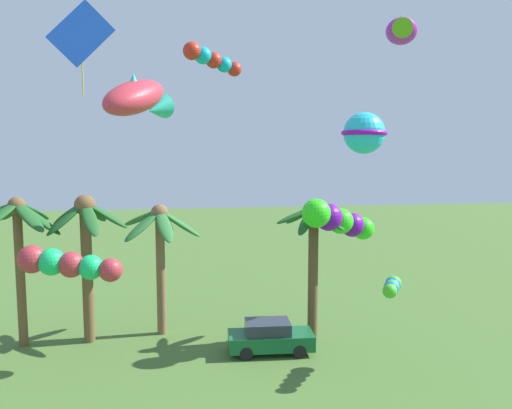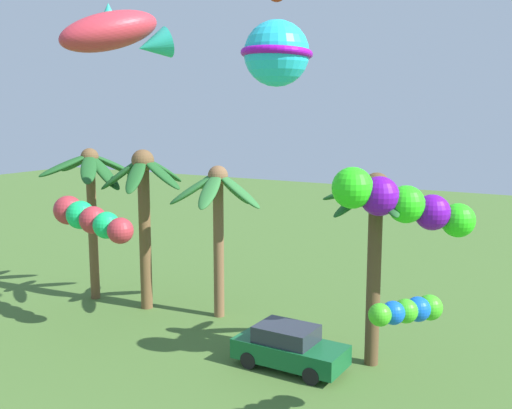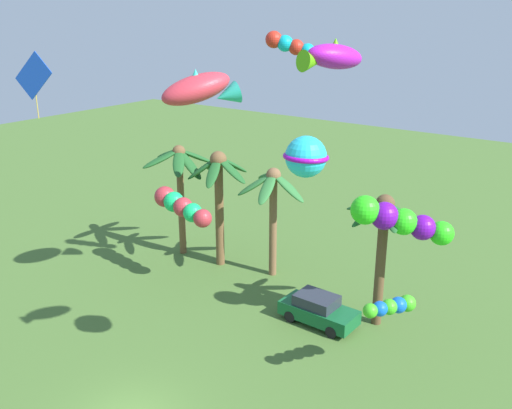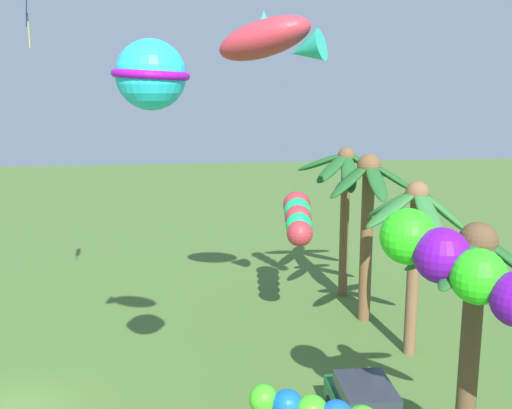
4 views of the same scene
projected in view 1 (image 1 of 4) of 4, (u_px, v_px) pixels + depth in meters
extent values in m
cylinder|color=brown|center=(20.00, 276.00, 28.10)|extent=(0.43, 0.43, 6.76)
ellipsoid|color=#1E5623|center=(39.00, 219.00, 27.72)|extent=(2.26, 1.03, 1.72)
ellipsoid|color=#1E5623|center=(33.00, 211.00, 28.78)|extent=(1.63, 2.44, 1.35)
ellipsoid|color=#1E5623|center=(9.00, 212.00, 28.58)|extent=(1.86, 2.39, 1.31)
ellipsoid|color=#1E5623|center=(29.00, 217.00, 26.99)|extent=(2.08, 2.23, 1.37)
sphere|color=brown|center=(17.00, 205.00, 27.66)|extent=(0.82, 0.82, 0.82)
cylinder|color=brown|center=(161.00, 274.00, 29.76)|extent=(0.45, 0.45, 6.17)
ellipsoid|color=#2D7033|center=(180.00, 224.00, 29.59)|extent=(2.17, 0.74, 1.61)
ellipsoid|color=#2D7033|center=(165.00, 223.00, 30.36)|extent=(1.18, 2.15, 1.76)
ellipsoid|color=#2D7033|center=(142.00, 218.00, 29.91)|extent=(2.31, 1.89, 1.18)
ellipsoid|color=#2D7033|center=(143.00, 226.00, 28.71)|extent=(2.14, 1.89, 1.54)
ellipsoid|color=#2D7033|center=(165.00, 226.00, 28.47)|extent=(1.20, 2.32, 1.48)
sphere|color=brown|center=(160.00, 213.00, 29.36)|extent=(0.85, 0.85, 0.85)
cylinder|color=brown|center=(313.00, 275.00, 29.19)|extent=(0.49, 0.49, 6.37)
ellipsoid|color=#1E5623|center=(329.00, 220.00, 28.95)|extent=(1.72, 0.58, 1.43)
ellipsoid|color=#1E5623|center=(318.00, 217.00, 29.60)|extent=(1.33, 1.84, 1.33)
ellipsoid|color=#1E5623|center=(300.00, 216.00, 29.44)|extent=(1.58, 1.82, 1.17)
ellipsoid|color=#1E5623|center=(295.00, 216.00, 28.56)|extent=(2.01, 0.81, 0.91)
ellipsoid|color=#1E5623|center=(307.00, 221.00, 28.09)|extent=(1.50, 1.81, 1.27)
ellipsoid|color=#1E5623|center=(329.00, 219.00, 28.21)|extent=(1.64, 1.82, 1.11)
sphere|color=brown|center=(314.00, 211.00, 28.77)|extent=(0.93, 0.93, 0.93)
cylinder|color=brown|center=(87.00, 274.00, 28.60)|extent=(0.52, 0.52, 6.70)
ellipsoid|color=#1E5623|center=(106.00, 215.00, 28.36)|extent=(2.11, 0.66, 1.51)
ellipsoid|color=#1E5623|center=(95.00, 212.00, 29.19)|extent=(1.32, 2.23, 1.45)
ellipsoid|color=#1E5623|center=(69.00, 214.00, 28.63)|extent=(2.15, 1.68, 1.47)
ellipsoid|color=#1E5623|center=(66.00, 219.00, 27.66)|extent=(2.08, 1.60, 1.62)
ellipsoid|color=#1E5623|center=(90.00, 219.00, 27.40)|extent=(1.36, 2.17, 1.56)
sphere|color=brown|center=(85.00, 205.00, 28.16)|extent=(1.00, 1.00, 1.00)
cube|color=#145B2D|center=(271.00, 340.00, 27.52)|extent=(3.95, 1.82, 0.70)
cube|color=#282D38|center=(268.00, 327.00, 27.42)|extent=(2.07, 1.56, 0.56)
cylinder|color=black|center=(294.00, 339.00, 28.45)|extent=(0.61, 0.20, 0.60)
cylinder|color=black|center=(299.00, 352.00, 26.91)|extent=(0.61, 0.20, 0.60)
cylinder|color=black|center=(243.00, 341.00, 28.21)|extent=(0.61, 0.20, 0.60)
cylinder|color=black|center=(246.00, 354.00, 26.67)|extent=(0.61, 0.20, 0.60)
cube|color=blue|center=(81.00, 33.00, 15.16)|extent=(1.70, 0.43, 1.73)
cylinder|color=gold|center=(82.00, 73.00, 15.29)|extent=(0.04, 0.04, 1.13)
sphere|color=#23C6E1|center=(364.00, 133.00, 20.95)|extent=(1.47, 1.47, 1.47)
torus|color=#9B0DB6|center=(364.00, 133.00, 20.95)|extent=(2.01, 2.02, 0.26)
sphere|color=#2AE51A|center=(316.00, 213.00, 27.14)|extent=(1.34, 1.34, 1.34)
sphere|color=#6A0EAD|center=(329.00, 217.00, 27.78)|extent=(1.28, 1.28, 1.28)
sphere|color=#2AE51A|center=(341.00, 221.00, 28.43)|extent=(1.23, 1.23, 1.23)
sphere|color=#6A0EAD|center=(352.00, 225.00, 29.07)|extent=(1.18, 1.18, 1.18)
sphere|color=#2AE51A|center=(363.00, 228.00, 29.71)|extent=(1.12, 1.12, 1.12)
sphere|color=red|center=(192.00, 51.00, 26.12)|extent=(0.81, 0.81, 0.81)
sphere|color=#0DAFC6|center=(203.00, 56.00, 26.43)|extent=(0.77, 0.77, 0.77)
sphere|color=red|center=(214.00, 60.00, 26.74)|extent=(0.74, 0.74, 0.74)
sphere|color=#0DAFC6|center=(224.00, 65.00, 27.05)|extent=(0.71, 0.71, 0.71)
sphere|color=red|center=(234.00, 69.00, 27.36)|extent=(0.68, 0.68, 0.68)
sphere|color=#B42F38|center=(32.00, 259.00, 25.58)|extent=(1.22, 1.22, 1.22)
sphere|color=#16CC68|center=(51.00, 262.00, 25.57)|extent=(1.17, 1.17, 1.17)
sphere|color=#B42F38|center=(71.00, 265.00, 25.56)|extent=(1.13, 1.13, 1.13)
sphere|color=#16CC68|center=(91.00, 267.00, 25.55)|extent=(1.08, 1.08, 1.08)
sphere|color=#B42F38|center=(111.00, 270.00, 25.55)|extent=(1.03, 1.03, 1.03)
ellipsoid|color=#D43341|center=(134.00, 97.00, 23.17)|extent=(3.34, 3.99, 2.06)
cone|color=#29C0A8|center=(156.00, 108.00, 24.62)|extent=(1.62, 1.70, 1.33)
cone|color=#29C0A8|center=(134.00, 83.00, 23.10)|extent=(0.94, 0.94, 0.70)
sphere|color=green|center=(393.00, 284.00, 25.99)|extent=(0.71, 0.71, 0.71)
sphere|color=blue|center=(393.00, 285.00, 25.52)|extent=(0.68, 0.68, 0.68)
sphere|color=green|center=(392.00, 287.00, 25.04)|extent=(0.65, 0.65, 0.65)
sphere|color=blue|center=(391.00, 289.00, 24.57)|extent=(0.62, 0.62, 0.62)
sphere|color=green|center=(390.00, 291.00, 24.10)|extent=(0.59, 0.59, 0.59)
ellipsoid|color=#B219BB|center=(401.00, 31.00, 20.34)|extent=(1.73, 2.42, 1.02)
cone|color=#56B30F|center=(402.00, 31.00, 19.44)|extent=(0.88, 0.93, 0.75)
cone|color=#56B30F|center=(402.00, 21.00, 20.30)|extent=(0.54, 0.54, 0.43)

